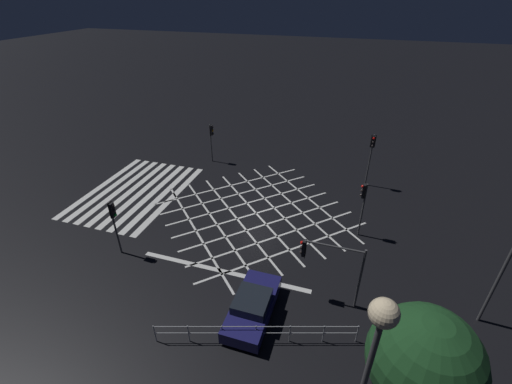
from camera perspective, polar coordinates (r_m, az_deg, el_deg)
The scene contains 11 objects.
ground_plane at distance 24.30m, azimuth 0.00°, elevation -3.55°, with size 200.00×200.00×0.00m, color black.
road_markings at distance 26.21m, azimuth -12.59°, elevation -1.55°, with size 15.04×20.81×0.01m.
traffic_light_se_cross at distance 20.98m, azimuth -22.60°, elevation -3.98°, with size 0.36×0.39×3.61m.
traffic_light_nw_main at distance 27.71m, azimuth 18.69°, elevation 6.58°, with size 0.39×0.36×4.31m.
traffic_light_sw_cross at distance 30.84m, azimuth -7.43°, elevation 9.31°, with size 0.36×0.39×3.50m.
traffic_light_ne_cross at distance 16.89m, azimuth 11.84°, elevation -10.80°, with size 0.36×3.04×3.66m.
traffic_light_median_north at distance 21.79m, azimuth 17.40°, elevation -1.16°, with size 0.36×0.39×3.77m.
street_lamp_east at distance 8.90m, azimuth 18.44°, elevation -25.35°, with size 0.63×0.63×8.55m.
street_tree_near at distance 12.52m, azimuth 26.12°, elevation -23.97°, with size 3.41×3.41×5.87m.
waiting_car at distance 17.34m, azimuth -0.57°, elevation -18.49°, with size 4.20×1.82×1.29m.
pedestrian_railing at distance 16.37m, azimuth -0.00°, elevation -22.24°, with size 2.79×8.64×1.05m.
Camera 1 is at (19.05, 6.08, 13.80)m, focal length 24.00 mm.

